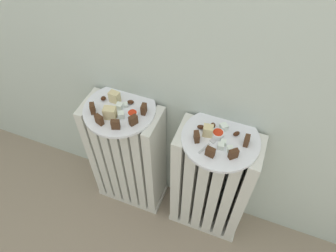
# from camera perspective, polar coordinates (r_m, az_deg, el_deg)

# --- Properties ---
(ground_plane) EXTENTS (6.00, 6.00, 0.00)m
(ground_plane) POSITION_cam_1_polar(r_m,az_deg,el_deg) (1.63, -3.83, -22.33)
(ground_plane) COLOR gray
(radiator_left) EXTENTS (0.34, 0.17, 0.66)m
(radiator_left) POSITION_cam_1_polar(r_m,az_deg,el_deg) (1.50, -7.43, -5.92)
(radiator_left) COLOR silver
(radiator_left) RESTS_ON ground_plane
(radiator_right) EXTENTS (0.34, 0.17, 0.66)m
(radiator_right) POSITION_cam_1_polar(r_m,az_deg,el_deg) (1.42, 7.94, -10.86)
(radiator_right) COLOR silver
(radiator_right) RESTS_ON ground_plane
(plate_left) EXTENTS (0.29, 0.29, 0.01)m
(plate_left) POSITION_cam_1_polar(r_m,az_deg,el_deg) (1.23, -8.98, 3.05)
(plate_left) COLOR white
(plate_left) RESTS_ON radiator_left
(plate_right) EXTENTS (0.29, 0.29, 0.01)m
(plate_right) POSITION_cam_1_polar(r_m,az_deg,el_deg) (1.14, 9.74, -2.39)
(plate_right) COLOR white
(plate_right) RESTS_ON radiator_right
(dark_cake_slice_left_0) EXTENTS (0.03, 0.04, 0.04)m
(dark_cake_slice_left_0) POSITION_cam_1_polar(r_m,az_deg,el_deg) (1.22, -13.85, 3.19)
(dark_cake_slice_left_0) COLOR #472B19
(dark_cake_slice_left_0) RESTS_ON plate_left
(dark_cake_slice_left_1) EXTENTS (0.04, 0.03, 0.04)m
(dark_cake_slice_left_1) POSITION_cam_1_polar(r_m,az_deg,el_deg) (1.18, -12.66, 1.15)
(dark_cake_slice_left_1) COLOR #472B19
(dark_cake_slice_left_1) RESTS_ON plate_left
(dark_cake_slice_left_2) EXTENTS (0.04, 0.03, 0.04)m
(dark_cake_slice_left_2) POSITION_cam_1_polar(r_m,az_deg,el_deg) (1.15, -9.74, 0.28)
(dark_cake_slice_left_2) COLOR #472B19
(dark_cake_slice_left_2) RESTS_ON plate_left
(dark_cake_slice_left_3) EXTENTS (0.03, 0.04, 0.04)m
(dark_cake_slice_left_3) POSITION_cam_1_polar(r_m,az_deg,el_deg) (1.15, -6.47, 1.09)
(dark_cake_slice_left_3) COLOR #472B19
(dark_cake_slice_left_3) RESTS_ON plate_left
(dark_cake_slice_left_4) EXTENTS (0.02, 0.03, 0.04)m
(dark_cake_slice_left_4) POSITION_cam_1_polar(r_m,az_deg,el_deg) (1.19, -4.52, 3.15)
(dark_cake_slice_left_4) COLOR #472B19
(dark_cake_slice_left_4) RESTS_ON plate_left
(marble_cake_slice_left_0) EXTENTS (0.04, 0.03, 0.05)m
(marble_cake_slice_left_0) POSITION_cam_1_polar(r_m,az_deg,el_deg) (1.25, -9.90, 5.33)
(marble_cake_slice_left_0) COLOR beige
(marble_cake_slice_left_0) RESTS_ON plate_left
(marble_cake_slice_left_1) EXTENTS (0.05, 0.04, 0.05)m
(marble_cake_slice_left_1) POSITION_cam_1_polar(r_m,az_deg,el_deg) (1.19, -10.75, 2.42)
(marble_cake_slice_left_1) COLOR beige
(marble_cake_slice_left_1) RESTS_ON plate_left
(turkish_delight_left_0) EXTENTS (0.03, 0.03, 0.02)m
(turkish_delight_left_0) POSITION_cam_1_polar(r_m,az_deg,el_deg) (1.19, -8.71, 2.03)
(turkish_delight_left_0) COLOR white
(turkish_delight_left_0) RESTS_ON plate_left
(turkish_delight_left_1) EXTENTS (0.02, 0.02, 0.02)m
(turkish_delight_left_1) POSITION_cam_1_polar(r_m,az_deg,el_deg) (1.23, -7.90, 3.90)
(turkish_delight_left_1) COLOR white
(turkish_delight_left_1) RESTS_ON plate_left
(turkish_delight_left_2) EXTENTS (0.03, 0.03, 0.03)m
(turkish_delight_left_2) POSITION_cam_1_polar(r_m,az_deg,el_deg) (1.22, -9.00, 3.64)
(turkish_delight_left_2) COLOR white
(turkish_delight_left_2) RESTS_ON plate_left
(medjool_date_left_0) EXTENTS (0.02, 0.02, 0.02)m
(medjool_date_left_0) POSITION_cam_1_polar(r_m,az_deg,el_deg) (1.27, -11.93, 5.04)
(medjool_date_left_0) COLOR #3D1E0F
(medjool_date_left_0) RESTS_ON plate_left
(medjool_date_left_1) EXTENTS (0.03, 0.03, 0.01)m
(medjool_date_left_1) POSITION_cam_1_polar(r_m,az_deg,el_deg) (1.24, -6.98, 4.45)
(medjool_date_left_1) COLOR #3D1E0F
(medjool_date_left_1) RESTS_ON plate_left
(jam_bowl_left) EXTENTS (0.04, 0.04, 0.02)m
(jam_bowl_left) POSITION_cam_1_polar(r_m,az_deg,el_deg) (1.19, -6.60, 2.24)
(jam_bowl_left) COLOR white
(jam_bowl_left) RESTS_ON plate_left
(dark_cake_slice_right_0) EXTENTS (0.03, 0.04, 0.04)m
(dark_cake_slice_right_0) POSITION_cam_1_polar(r_m,az_deg,el_deg) (1.10, 5.35, -2.00)
(dark_cake_slice_right_0) COLOR #472B19
(dark_cake_slice_right_0) RESTS_ON plate_right
(dark_cake_slice_right_1) EXTENTS (0.03, 0.02, 0.04)m
(dark_cake_slice_right_1) POSITION_cam_1_polar(r_m,az_deg,el_deg) (1.07, 7.85, -4.81)
(dark_cake_slice_right_1) COLOR #472B19
(dark_cake_slice_right_1) RESTS_ON plate_right
(dark_cake_slice_right_2) EXTENTS (0.04, 0.03, 0.04)m
(dark_cake_slice_right_2) POSITION_cam_1_polar(r_m,az_deg,el_deg) (1.08, 12.07, -5.09)
(dark_cake_slice_right_2) COLOR #472B19
(dark_cake_slice_right_2) RESTS_ON plate_right
(dark_cake_slice_right_3) EXTENTS (0.02, 0.03, 0.04)m
(dark_cake_slice_right_3) POSITION_cam_1_polar(r_m,az_deg,el_deg) (1.12, 14.41, -2.64)
(dark_cake_slice_right_3) COLOR #472B19
(dark_cake_slice_right_3) RESTS_ON plate_right
(marble_cake_slice_right_0) EXTENTS (0.04, 0.04, 0.04)m
(marble_cake_slice_right_0) POSITION_cam_1_polar(r_m,az_deg,el_deg) (1.12, 7.44, -0.87)
(marble_cake_slice_right_0) COLOR beige
(marble_cake_slice_right_0) RESTS_ON plate_right
(turkish_delight_right_0) EXTENTS (0.03, 0.03, 0.02)m
(turkish_delight_right_0) POSITION_cam_1_polar(r_m,az_deg,el_deg) (1.10, 11.42, -4.17)
(turkish_delight_right_0) COLOR white
(turkish_delight_right_0) RESTS_ON plate_right
(turkish_delight_right_1) EXTENTS (0.04, 0.04, 0.03)m
(turkish_delight_right_1) POSITION_cam_1_polar(r_m,az_deg,el_deg) (1.15, 10.30, -0.19)
(turkish_delight_right_1) COLOR white
(turkish_delight_right_1) RESTS_ON plate_right
(turkish_delight_right_2) EXTENTS (0.03, 0.03, 0.02)m
(turkish_delight_right_2) POSITION_cam_1_polar(r_m,az_deg,el_deg) (1.10, 9.75, -3.68)
(turkish_delight_right_2) COLOR white
(turkish_delight_right_2) RESTS_ON plate_right
(turkish_delight_right_3) EXTENTS (0.02, 0.02, 0.02)m
(turkish_delight_right_3) POSITION_cam_1_polar(r_m,az_deg,el_deg) (1.11, 10.26, -3.01)
(turkish_delight_right_3) COLOR white
(turkish_delight_right_3) RESTS_ON plate_right
(medjool_date_right_0) EXTENTS (0.03, 0.03, 0.02)m
(medjool_date_right_0) POSITION_cam_1_polar(r_m,az_deg,el_deg) (1.16, 8.36, 0.15)
(medjool_date_right_0) COLOR #3D1E0F
(medjool_date_right_0) RESTS_ON plate_right
(medjool_date_right_1) EXTENTS (0.03, 0.03, 0.02)m
(medjool_date_right_1) POSITION_cam_1_polar(r_m,az_deg,el_deg) (1.15, 12.59, -1.40)
(medjool_date_right_1) COLOR #3D1E0F
(medjool_date_right_1) RESTS_ON plate_right
(medjool_date_right_2) EXTENTS (0.03, 0.02, 0.02)m
(medjool_date_right_2) POSITION_cam_1_polar(r_m,az_deg,el_deg) (1.15, 6.15, -0.19)
(medjool_date_right_2) COLOR #3D1E0F
(medjool_date_right_2) RESTS_ON plate_right
(jam_bowl_right) EXTENTS (0.04, 0.04, 0.03)m
(jam_bowl_right) POSITION_cam_1_polar(r_m,az_deg,el_deg) (1.13, 9.24, -1.49)
(jam_bowl_right) COLOR white
(jam_bowl_right) RESTS_ON plate_right
(fork) EXTENTS (0.05, 0.09, 0.00)m
(fork) POSITION_cam_1_polar(r_m,az_deg,el_deg) (1.11, 7.55, -3.44)
(fork) COLOR #B7B7BC
(fork) RESTS_ON plate_right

